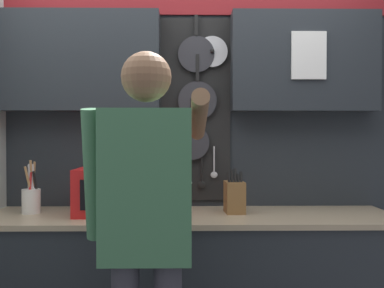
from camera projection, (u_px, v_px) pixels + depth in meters
back_wall_unit at (190, 114)px, 2.75m from camera, size 2.95×0.22×2.51m
microwave at (119, 190)px, 2.52m from camera, size 0.47×0.39×0.27m
knife_block at (234, 197)px, 2.53m from camera, size 0.12×0.16×0.27m
utensil_crock at (31, 198)px, 2.52m from camera, size 0.11×0.11×0.31m
person at (147, 216)px, 1.82m from camera, size 0.54×0.67×1.74m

